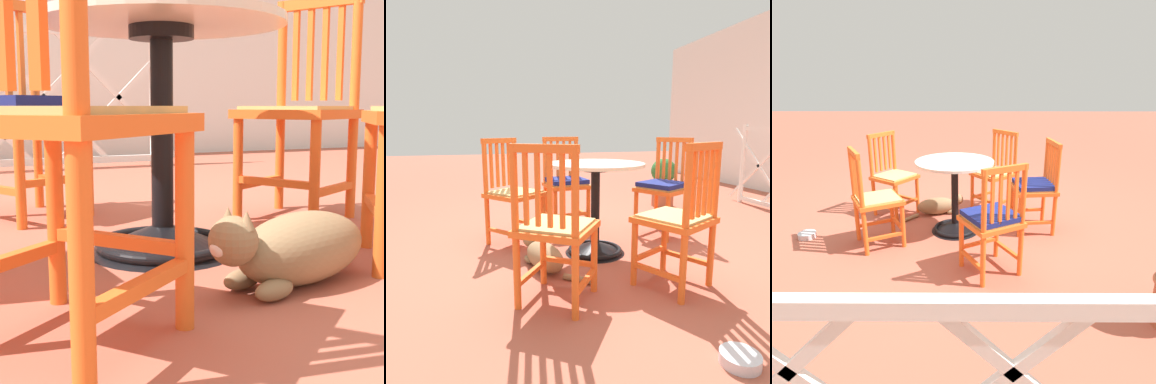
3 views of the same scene
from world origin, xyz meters
TOP-DOWN VIEW (x-y plane):
  - ground_plane at (0.00, 0.00)m, footprint 24.00×24.00m
  - lattice_fence_panel at (-0.29, 2.63)m, footprint 2.64×0.06m
  - cafe_table at (-0.07, 0.07)m, footprint 0.76×0.76m
  - orange_chair_near_fence at (0.65, 0.37)m, footprint 0.54×0.54m
  - orange_chair_at_corner at (-0.38, 0.85)m, footprint 0.54×0.54m
  - orange_chair_tucked_in at (-0.51, -0.54)m, footprint 0.56×0.56m
  - tabby_cat at (0.12, -0.39)m, footprint 0.67×0.43m

SIDE VIEW (x-z plane):
  - ground_plane at x=0.00m, z-range 0.00..0.00m
  - tabby_cat at x=0.12m, z-range -0.02..0.21m
  - cafe_table at x=-0.07m, z-range -0.08..0.65m
  - orange_chair_near_fence at x=0.65m, z-range -0.02..0.89m
  - orange_chair_tucked_in at x=-0.51m, z-range -0.02..0.89m
  - orange_chair_at_corner at x=-0.38m, z-range -0.01..0.90m
  - lattice_fence_panel at x=-0.29m, z-range 0.00..1.06m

